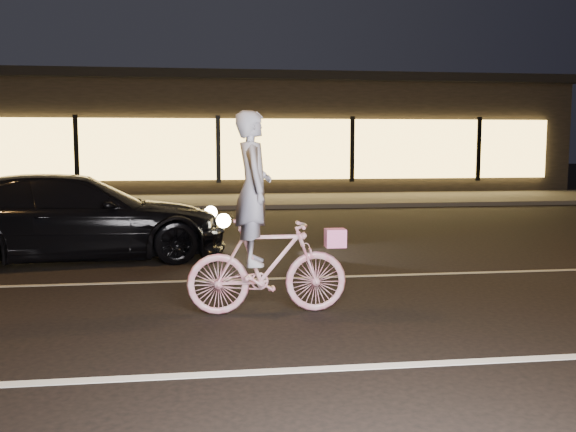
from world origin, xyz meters
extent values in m
plane|color=black|center=(0.00, 0.00, 0.00)|extent=(90.00, 90.00, 0.00)
cube|color=silver|center=(0.00, -1.50, 0.00)|extent=(60.00, 0.12, 0.01)
cube|color=gray|center=(0.00, 2.00, 0.00)|extent=(60.00, 0.10, 0.01)
cube|color=#383533|center=(0.00, 13.00, 0.06)|extent=(30.00, 4.00, 0.12)
cube|color=black|center=(0.00, 19.00, 2.00)|extent=(25.00, 8.00, 4.00)
cube|color=black|center=(0.00, 19.00, 4.05)|extent=(25.40, 8.40, 0.30)
cube|color=#FFC759|center=(0.00, 14.90, 1.60)|extent=(23.00, 0.15, 2.00)
cube|color=black|center=(-4.50, 14.82, 1.60)|extent=(0.15, 0.08, 2.20)
cube|color=black|center=(0.00, 14.82, 1.60)|extent=(0.15, 0.08, 2.20)
cube|color=black|center=(4.50, 14.82, 1.60)|extent=(0.15, 0.08, 2.20)
cube|color=black|center=(9.00, 14.82, 1.60)|extent=(0.15, 0.08, 2.20)
imported|color=#DA4068|center=(0.08, 0.27, 0.52)|extent=(1.71, 0.48, 1.03)
imported|color=white|center=(-0.07, 0.27, 1.35)|extent=(0.39, 0.59, 1.62)
cube|color=#FF5FB6|center=(0.81, 0.27, 0.80)|extent=(0.22, 0.18, 0.20)
imported|color=black|center=(-2.55, 3.81, 0.67)|extent=(4.85, 2.52, 1.34)
sphere|color=#FFF2BF|center=(-0.44, 4.73, 0.62)|extent=(0.22, 0.22, 0.22)
sphere|color=#FFF2BF|center=(-0.27, 3.51, 0.62)|extent=(0.22, 0.22, 0.22)
camera|label=1|loc=(-0.63, -6.43, 1.83)|focal=40.00mm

